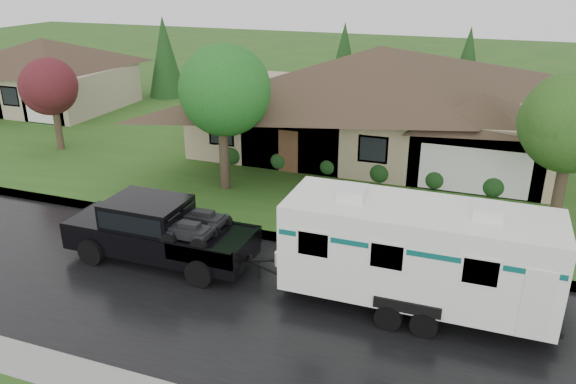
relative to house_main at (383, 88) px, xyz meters
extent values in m
plane|color=#27561B|center=(-2.29, -13.84, -3.59)|extent=(140.00, 140.00, 0.00)
cube|color=black|center=(-2.29, -15.84, -3.59)|extent=(140.00, 8.00, 0.01)
cube|color=gray|center=(-2.29, -11.59, -3.52)|extent=(140.00, 0.50, 0.15)
cube|color=#27561B|center=(-2.29, 1.16, -3.52)|extent=(140.00, 26.00, 0.15)
cube|color=tan|center=(-0.29, 0.16, -1.94)|extent=(18.00, 10.00, 3.00)
pyramid|color=#3B2B20|center=(-0.29, 0.16, 2.16)|extent=(19.44, 10.80, 2.60)
cube|color=tan|center=(5.11, -2.84, -2.09)|extent=(5.76, 4.00, 2.70)
cube|color=tan|center=(-24.29, 2.16, -2.04)|extent=(10.00, 8.00, 2.80)
pyramid|color=#3B2B20|center=(-24.29, 2.16, 1.36)|extent=(10.80, 8.64, 2.00)
cube|color=tan|center=(-21.29, 0.16, -2.18)|extent=(3.20, 4.00, 2.52)
cylinder|color=#382B1E|center=(-5.49, -7.86, -2.00)|extent=(0.44, 0.44, 2.89)
sphere|color=#257225|center=(-5.49, -7.86, 1.17)|extent=(3.99, 3.99, 3.99)
cylinder|color=#382B1E|center=(-16.62, -5.72, -2.32)|extent=(0.37, 0.37, 2.25)
sphere|color=maroon|center=(-16.62, -5.72, 0.14)|extent=(3.10, 3.10, 3.10)
cylinder|color=#382B1E|center=(8.24, -7.59, -2.07)|extent=(0.42, 0.42, 2.74)
sphere|color=#336320|center=(8.24, -7.59, 0.92)|extent=(3.78, 3.78, 3.78)
sphere|color=#143814|center=(-6.59, -4.54, -2.94)|extent=(1.00, 1.00, 1.00)
sphere|color=#143814|center=(-4.07, -4.54, -2.94)|extent=(1.00, 1.00, 1.00)
sphere|color=#143814|center=(-1.55, -4.54, -2.94)|extent=(1.00, 1.00, 1.00)
sphere|color=#143814|center=(0.97, -4.54, -2.94)|extent=(1.00, 1.00, 1.00)
sphere|color=#143814|center=(3.49, -4.54, -2.94)|extent=(1.00, 1.00, 1.00)
sphere|color=#143814|center=(6.01, -4.54, -2.94)|extent=(1.00, 1.00, 1.00)
cube|color=black|center=(-4.71, -14.48, -2.73)|extent=(6.60, 2.20, 0.95)
cube|color=black|center=(-7.13, -14.48, -2.44)|extent=(1.76, 2.14, 0.38)
cube|color=black|center=(-5.15, -14.48, -1.89)|extent=(2.64, 2.07, 0.99)
cube|color=black|center=(-5.15, -14.48, -1.83)|extent=(2.42, 2.11, 0.60)
cube|color=black|center=(-2.62, -14.48, -2.51)|extent=(2.42, 2.09, 0.07)
cylinder|color=black|center=(-6.80, -15.55, -3.13)|extent=(0.92, 0.35, 0.92)
cylinder|color=black|center=(-6.80, -13.40, -3.13)|extent=(0.92, 0.35, 0.92)
cylinder|color=black|center=(-2.62, -15.55, -3.13)|extent=(0.92, 0.35, 0.92)
cylinder|color=black|center=(-2.62, -13.40, -3.13)|extent=(0.92, 0.35, 0.92)
cube|color=white|center=(3.99, -14.48, -1.64)|extent=(7.70, 2.64, 2.69)
cube|color=black|center=(3.99, -14.48, -3.15)|extent=(8.14, 1.32, 0.15)
cube|color=#0B5351|center=(3.99, -14.48, -1.05)|extent=(7.54, 2.66, 0.15)
cube|color=white|center=(2.01, -14.48, -0.12)|extent=(0.77, 0.88, 0.35)
cube|color=white|center=(5.75, -14.48, -0.12)|extent=(0.77, 0.88, 0.35)
cylinder|color=black|center=(3.49, -15.77, -3.21)|extent=(0.77, 0.26, 0.77)
cylinder|color=black|center=(3.49, -13.18, -3.21)|extent=(0.77, 0.26, 0.77)
cylinder|color=black|center=(4.48, -15.77, -3.21)|extent=(0.77, 0.26, 0.77)
cylinder|color=black|center=(4.48, -13.18, -3.21)|extent=(0.77, 0.26, 0.77)
camera|label=1|loc=(5.44, -29.26, 6.03)|focal=35.00mm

